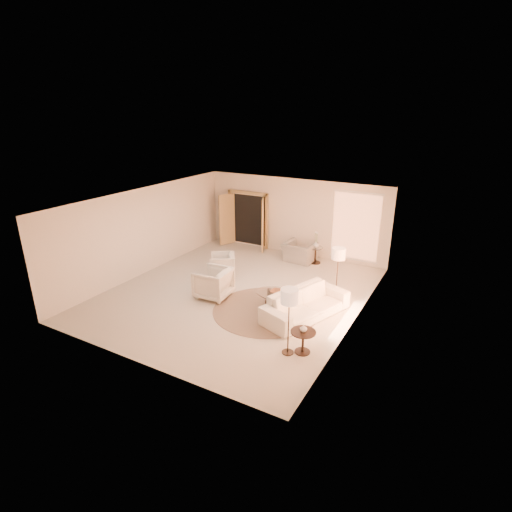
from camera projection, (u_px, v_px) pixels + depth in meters
The scene contains 18 objects.
room at pixel (237, 248), 11.36m from camera, with size 7.04×8.04×2.83m.
windows_right at pixel (357, 271), 9.89m from camera, with size 0.10×6.40×2.40m, color #FF9B66, non-canonical shape.
window_back_corner at pixel (355, 227), 13.57m from camera, with size 1.70×0.10×2.40m, color #FF9B66, non-canonical shape.
curtains_right at pixel (365, 261), 10.67m from camera, with size 0.06×5.20×2.60m, color #C5AF8D, non-canonical shape.
french_doors at pixel (247, 220), 15.47m from camera, with size 1.95×0.66×2.16m.
area_rug at pixel (266, 310), 10.80m from camera, with size 2.88×2.88×0.01m, color #483529.
sofa at pixel (306, 304), 10.38m from camera, with size 2.48×0.97×0.73m, color silver.
armchair_left at pixel (222, 263), 12.97m from camera, with size 0.77×0.73×0.80m, color silver.
armchair_right at pixel (213, 282), 11.43m from camera, with size 0.92×0.86×0.95m, color silver.
accent_chair at pixel (299, 249), 14.12m from camera, with size 1.06×0.69×0.93m, color gray.
coffee_table at pixel (277, 299), 10.81m from camera, with size 1.60×1.60×0.45m.
end_table at pixel (303, 338), 8.83m from camera, with size 0.57×0.57×0.53m.
side_table at pixel (316, 254), 14.00m from camera, with size 0.50×0.50×0.58m.
floor_lamp_near at pixel (339, 256), 10.99m from camera, with size 0.38×0.38×1.55m.
floor_lamp_far at pixel (289, 299), 8.47m from camera, with size 0.38×0.38×1.57m.
bowl at pixel (277, 292), 10.74m from camera, with size 0.35×0.35×0.09m, color brown.
end_vase at pixel (303, 328), 8.74m from camera, with size 0.16×0.16×0.17m, color silver.
side_vase at pixel (316, 244), 13.88m from camera, with size 0.21×0.21×0.22m, color silver.
Camera 1 is at (5.70, -9.11, 5.15)m, focal length 28.00 mm.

